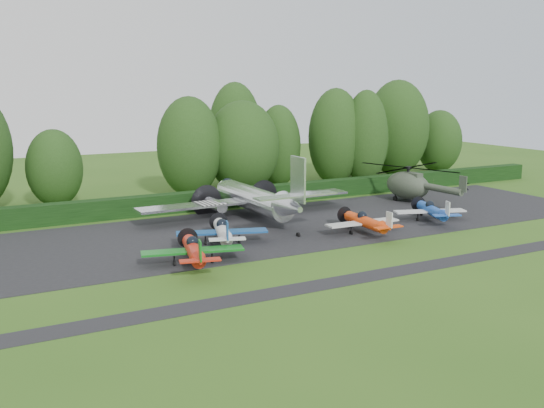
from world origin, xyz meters
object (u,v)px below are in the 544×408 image
light_plane_red (193,250)px  light_plane_blue (432,210)px  light_plane_white (222,231)px  transport_plane (254,199)px  helicopter (408,183)px  light_plane_orange (365,222)px  sign_board (424,179)px

light_plane_red → light_plane_blue: 25.83m
light_plane_red → light_plane_blue: bearing=-6.4°
light_plane_red → light_plane_blue: light_plane_red is taller
light_plane_blue → light_plane_white: bearing=157.3°
transport_plane → light_plane_red: transport_plane is taller
light_plane_white → light_plane_blue: light_plane_white is taller
light_plane_red → light_plane_blue: size_ratio=1.07×
light_plane_white → helicopter: (26.22, 7.92, 0.95)m
light_plane_orange → light_plane_blue: light_plane_orange is taller
light_plane_orange → sign_board: (21.27, 16.45, 0.01)m
light_plane_red → light_plane_white: bearing=33.0°
light_plane_orange → helicopter: (13.44, 10.25, 1.03)m
light_plane_orange → helicopter: 16.93m
helicopter → transport_plane: bearing=-176.0°
transport_plane → light_plane_white: (-6.78, -7.88, -0.83)m
light_plane_orange → sign_board: 26.88m
helicopter → light_plane_white: bearing=-159.3°
helicopter → sign_board: (7.83, 6.20, -1.01)m
light_plane_red → helicopter: (30.38, 12.26, 0.96)m
light_plane_red → sign_board: size_ratio=2.63×
sign_board → light_plane_orange: bearing=-152.3°
transport_plane → sign_board: transport_plane is taller
light_plane_orange → light_plane_blue: (8.70, 1.08, -0.01)m
light_plane_red → light_plane_orange: size_ratio=1.06×
transport_plane → light_plane_orange: transport_plane is taller
transport_plane → light_plane_blue: (14.70, -9.12, -0.91)m
light_plane_blue → sign_board: light_plane_blue is taller
light_plane_white → light_plane_orange: light_plane_white is taller
light_plane_red → helicopter: size_ratio=0.54×
light_plane_blue → helicopter: size_ratio=0.51×
transport_plane → light_plane_blue: 17.33m
light_plane_red → light_plane_orange: bearing=-6.5°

